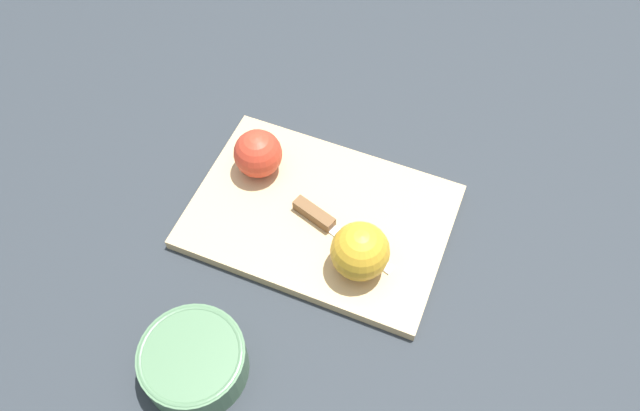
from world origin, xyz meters
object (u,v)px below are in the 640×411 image
(apple_half_left, at_px, (258,153))
(bowl, at_px, (194,361))
(apple_half_right, at_px, (360,251))
(knife, at_px, (322,220))

(apple_half_left, relative_size, bowl, 0.55)
(apple_half_right, distance_m, bowl, 0.25)
(bowl, bearing_deg, apple_half_right, 53.83)
(apple_half_left, bearing_deg, bowl, 150.11)
(bowl, bearing_deg, knife, 72.69)
(apple_half_right, relative_size, knife, 0.48)
(apple_half_right, height_order, knife, apple_half_right)
(apple_half_left, xyz_separation_m, knife, (0.12, -0.06, -0.03))
(apple_half_left, height_order, knife, apple_half_left)
(bowl, bearing_deg, apple_half_left, 98.19)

